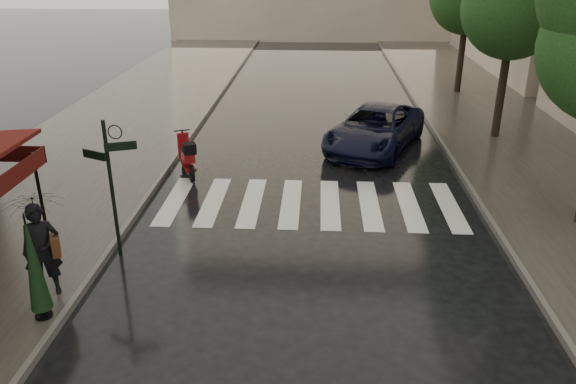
# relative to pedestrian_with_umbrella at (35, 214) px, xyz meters

# --- Properties ---
(ground) EXTENTS (120.00, 120.00, 0.00)m
(ground) POSITION_rel_pedestrian_with_umbrella_xyz_m (2.00, -1.26, -1.82)
(ground) COLOR black
(ground) RESTS_ON ground
(sidewalk_near) EXTENTS (6.00, 60.00, 0.12)m
(sidewalk_near) POSITION_rel_pedestrian_with_umbrella_xyz_m (-2.50, 10.74, -1.76)
(sidewalk_near) COLOR #38332D
(sidewalk_near) RESTS_ON ground
(sidewalk_far) EXTENTS (5.50, 60.00, 0.12)m
(sidewalk_far) POSITION_rel_pedestrian_with_umbrella_xyz_m (12.25, 10.74, -1.76)
(sidewalk_far) COLOR #38332D
(sidewalk_far) RESTS_ON ground
(curb_near) EXTENTS (0.12, 60.00, 0.16)m
(curb_near) POSITION_rel_pedestrian_with_umbrella_xyz_m (0.55, 10.74, -1.75)
(curb_near) COLOR #595651
(curb_near) RESTS_ON ground
(curb_far) EXTENTS (0.12, 60.00, 0.16)m
(curb_far) POSITION_rel_pedestrian_with_umbrella_xyz_m (9.45, 10.74, -1.75)
(curb_far) COLOR #595651
(curb_far) RESTS_ON ground
(crosswalk) EXTENTS (7.85, 3.20, 0.01)m
(crosswalk) POSITION_rel_pedestrian_with_umbrella_xyz_m (4.97, 4.74, -1.81)
(crosswalk) COLOR silver
(crosswalk) RESTS_ON ground
(signpost) EXTENTS (1.17, 0.29, 3.10)m
(signpost) POSITION_rel_pedestrian_with_umbrella_xyz_m (0.80, 1.74, 0.01)
(signpost) COLOR black
(signpost) RESTS_ON ground
(pedestrian_with_umbrella) EXTENTS (1.48, 1.49, 2.56)m
(pedestrian_with_umbrella) POSITION_rel_pedestrian_with_umbrella_xyz_m (0.00, 0.00, 0.00)
(pedestrian_with_umbrella) COLOR black
(pedestrian_with_umbrella) RESTS_ON sidewalk_near
(scooter) EXTENTS (0.94, 1.75, 1.22)m
(scooter) POSITION_rel_pedestrian_with_umbrella_xyz_m (1.25, 6.64, -1.25)
(scooter) COLOR black
(scooter) RESTS_ON ground
(parked_car) EXTENTS (4.15, 5.63, 1.42)m
(parked_car) POSITION_rel_pedestrian_with_umbrella_xyz_m (7.07, 9.43, -1.11)
(parked_car) COLOR black
(parked_car) RESTS_ON ground
(parasol_back) EXTENTS (0.38, 0.38, 2.04)m
(parasol_back) POSITION_rel_pedestrian_with_umbrella_xyz_m (0.23, -0.76, -0.60)
(parasol_back) COLOR black
(parasol_back) RESTS_ON sidewalk_near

